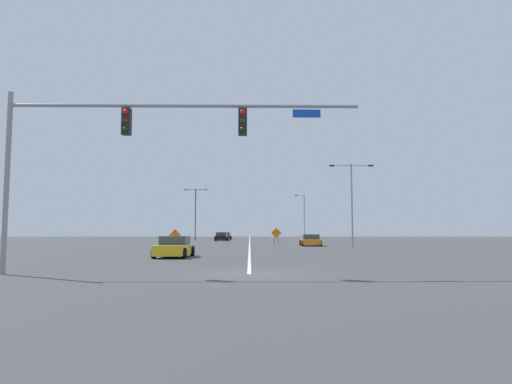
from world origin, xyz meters
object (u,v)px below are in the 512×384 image
traffic_signal_assembly (128,136)px  street_lamp_far_right (304,215)px  construction_sign_right_lane (175,236)px  construction_sign_left_lane (276,234)px  car_orange_passing (310,240)px  street_lamp_far_left (352,197)px  car_yellow_distant (174,247)px  street_lamp_near_left (195,210)px  car_red_mid (225,236)px  car_black_approaching (222,237)px

traffic_signal_assembly → street_lamp_far_right: 64.91m
street_lamp_far_right → construction_sign_right_lane: (-16.77, -37.45, -3.33)m
construction_sign_left_lane → car_orange_passing: construction_sign_left_lane is taller
street_lamp_far_left → car_orange_passing: bearing=112.8°
street_lamp_far_left → construction_sign_right_lane: (-16.66, 1.37, -3.61)m
construction_sign_right_lane → car_yellow_distant: (2.41, -14.86, -0.52)m
street_lamp_near_left → construction_sign_left_lane: bearing=-65.8°
street_lamp_near_left → street_lamp_far_right: street_lamp_near_left is taller
car_red_mid → car_orange_passing: 37.00m
street_lamp_far_right → car_red_mid: bearing=166.0°
street_lamp_near_left → car_black_approaching: 10.64m
street_lamp_far_right → construction_sign_right_lane: 41.17m
street_lamp_far_left → street_lamp_far_right: size_ratio=0.97×
street_lamp_far_left → construction_sign_right_lane: bearing=175.3°
street_lamp_near_left → car_black_approaching: bearing=-56.8°
street_lamp_far_left → car_orange_passing: (-2.97, 7.06, -4.15)m
construction_sign_right_lane → car_black_approaching: 30.06m
construction_sign_right_lane → street_lamp_near_left: bearing=94.0°
street_lamp_near_left → car_orange_passing: 36.45m
street_lamp_far_right → car_orange_passing: size_ratio=1.96×
construction_sign_left_lane → construction_sign_right_lane: bearing=-137.7°
traffic_signal_assembly → construction_sign_left_lane: size_ratio=6.94×
car_orange_passing → construction_sign_right_lane: bearing=-157.4°
street_lamp_near_left → construction_sign_right_lane: (2.65, -37.92, -4.27)m
traffic_signal_assembly → street_lamp_far_right: (14.41, 63.28, -0.87)m
street_lamp_near_left → construction_sign_right_lane: size_ratio=5.03×
car_orange_passing → street_lamp_far_left: bearing=-67.2°
traffic_signal_assembly → street_lamp_far_right: street_lamp_far_right is taller
street_lamp_far_left → street_lamp_far_right: bearing=89.8°
street_lamp_near_left → car_yellow_distant: bearing=-84.5°
car_black_approaching → car_orange_passing: car_black_approaching is taller
construction_sign_left_lane → street_lamp_far_left: bearing=-58.8°
traffic_signal_assembly → car_red_mid: (0.20, 66.82, -4.69)m
car_yellow_distant → car_black_approaching: bearing=89.8°
street_lamp_far_left → street_lamp_far_right: street_lamp_far_right is taller
traffic_signal_assembly → car_orange_passing: (11.33, 31.53, -4.74)m
street_lamp_far_left → car_black_approaching: bearing=114.2°
street_lamp_far_right → construction_sign_right_lane: street_lamp_far_right is taller
street_lamp_near_left → street_lamp_far_right: bearing=-1.4°
construction_sign_left_lane → car_black_approaching: size_ratio=0.43×
traffic_signal_assembly → street_lamp_near_left: street_lamp_near_left is taller
car_yellow_distant → street_lamp_near_left: bearing=95.5°
construction_sign_left_lane → car_orange_passing: size_ratio=0.48×
traffic_signal_assembly → car_red_mid: 66.99m
construction_sign_right_lane → construction_sign_left_lane: bearing=42.3°
traffic_signal_assembly → car_orange_passing: 33.84m
street_lamp_near_left → street_lamp_far_left: bearing=-63.8°
street_lamp_far_left → car_red_mid: 44.83m
street_lamp_far_right → traffic_signal_assembly: bearing=-102.8°
traffic_signal_assembly → car_black_approaching: (0.21, 55.79, -4.67)m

